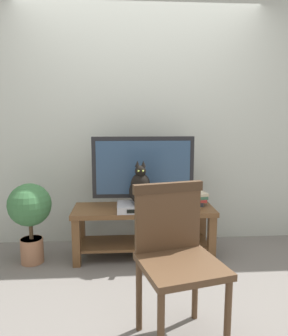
# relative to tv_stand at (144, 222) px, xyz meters

# --- Properties ---
(ground_plane) EXTENTS (12.00, 12.00, 0.00)m
(ground_plane) POSITION_rel_tv_stand_xyz_m (-0.01, -0.63, -0.34)
(ground_plane) COLOR slate
(back_wall) EXTENTS (7.00, 0.12, 2.80)m
(back_wall) POSITION_rel_tv_stand_xyz_m (-0.01, 0.50, 1.06)
(back_wall) COLOR #B7BCB2
(back_wall) RESTS_ON ground
(tv_stand) EXTENTS (1.35, 0.47, 0.49)m
(tv_stand) POSITION_rel_tv_stand_xyz_m (0.00, 0.00, 0.00)
(tv_stand) COLOR brown
(tv_stand) RESTS_ON ground
(tv) EXTENTS (0.98, 0.20, 0.68)m
(tv) POSITION_rel_tv_stand_xyz_m (0.00, 0.06, 0.51)
(tv) COLOR black
(tv) RESTS_ON tv_stand
(media_box) EXTENTS (0.43, 0.29, 0.07)m
(media_box) POSITION_rel_tv_stand_xyz_m (-0.04, -0.09, 0.18)
(media_box) COLOR #ADADB2
(media_box) RESTS_ON tv_stand
(cat) EXTENTS (0.22, 0.33, 0.41)m
(cat) POSITION_rel_tv_stand_xyz_m (-0.04, -0.10, 0.36)
(cat) COLOR black
(cat) RESTS_ON media_box
(wooden_chair) EXTENTS (0.55, 0.55, 0.94)m
(wooden_chair) POSITION_rel_tv_stand_xyz_m (0.11, -1.17, 0.22)
(wooden_chair) COLOR #513823
(wooden_chair) RESTS_ON ground
(book_stack) EXTENTS (0.25, 0.20, 0.12)m
(book_stack) POSITION_rel_tv_stand_xyz_m (0.51, 0.05, 0.22)
(book_stack) COLOR #2D2D33
(book_stack) RESTS_ON tv_stand
(potted_plant) EXTENTS (0.39, 0.39, 0.75)m
(potted_plant) POSITION_rel_tv_stand_xyz_m (-1.05, -0.07, 0.15)
(potted_plant) COLOR #9E6B4C
(potted_plant) RESTS_ON ground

